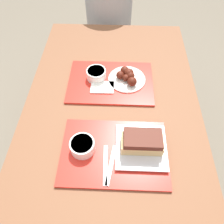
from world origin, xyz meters
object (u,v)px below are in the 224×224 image
Objects in this scene: tray_near at (114,152)px; wings_plate_far at (127,77)px; bowl_coleslaw_far at (96,74)px; person_seated_across at (109,7)px; brisket_sandwich_plate at (142,144)px; tray_far at (111,82)px; bowl_coleslaw_near at (82,146)px.

tray_near is 0.42m from wings_plate_far.
tray_near is 0.44m from bowl_coleslaw_far.
bowl_coleslaw_far is 0.52× the size of wings_plate_far.
tray_near is at bearing -86.17° from person_seated_across.
brisket_sandwich_plate is 2.06× the size of bowl_coleslaw_far.
tray_far is (-0.03, 0.40, 0.00)m from tray_near.
bowl_coleslaw_near reaches higher than tray_far.
brisket_sandwich_plate is 0.46m from bowl_coleslaw_far.
wings_plate_far is 0.29× the size of person_seated_across.
tray_near is 4.36× the size of bowl_coleslaw_far.
bowl_coleslaw_far is 0.15× the size of person_seated_across.
brisket_sandwich_plate is (0.24, 0.01, 0.01)m from bowl_coleslaw_near.
tray_near is at bearing -85.37° from tray_far.
brisket_sandwich_plate reaches higher than tray_near.
tray_far is 0.09m from bowl_coleslaw_far.
brisket_sandwich_plate reaches higher than wings_plate_far.
tray_near is 0.65× the size of person_seated_across.
person_seated_across is (-0.05, 0.76, 0.00)m from tray_far.
person_seated_across is (-0.19, 1.15, -0.04)m from brisket_sandwich_plate.
wings_plate_far is 0.76m from person_seated_across.
wings_plate_far is (0.09, 0.01, 0.03)m from tray_far.
brisket_sandwich_plate is at bearing -80.69° from person_seated_across.
bowl_coleslaw_near is 0.15× the size of person_seated_across.
tray_far is at bearing -86.59° from person_seated_across.
wings_plate_far is at bearing 98.08° from brisket_sandwich_plate.
tray_far is at bearing 94.63° from tray_near.
tray_near is at bearing -97.31° from wings_plate_far.
tray_far is 0.41m from brisket_sandwich_plate.
person_seated_across is (0.03, 0.74, -0.03)m from bowl_coleslaw_far.
wings_plate_far reaches higher than bowl_coleslaw_far.
bowl_coleslaw_near is 0.42m from bowl_coleslaw_far.
tray_far is at bearing 76.29° from bowl_coleslaw_near.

